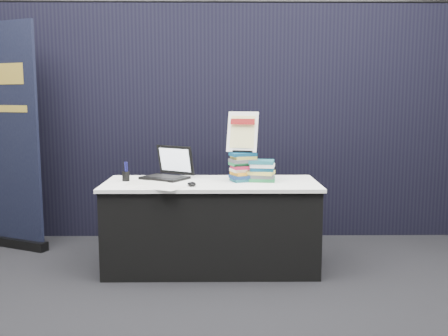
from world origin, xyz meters
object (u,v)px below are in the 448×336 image
display_table (211,225)px  book_stack_short (261,171)px  info_sign (242,132)px  pullup_banner (5,149)px  laptop (165,171)px  stacking_chair (251,194)px  book_stack_tall (242,167)px

display_table → book_stack_short: bearing=2.5°
display_table → info_sign: size_ratio=5.06×
info_sign → display_table: bearing=-149.9°
display_table → pullup_banner: (-2.01, 0.67, 0.58)m
laptop → info_sign: size_ratio=1.32×
laptop → book_stack_short: bearing=19.1°
book_stack_short → info_sign: info_sign is taller
book_stack_short → stacking_chair: book_stack_short is taller
display_table → book_stack_short: size_ratio=7.42×
display_table → book_stack_tall: book_stack_tall is taller
laptop → info_sign: bearing=20.2°
display_table → book_stack_tall: (0.27, 0.04, 0.50)m
book_stack_tall → pullup_banner: bearing=164.5°
stacking_chair → book_stack_short: bearing=-107.8°
pullup_banner → stacking_chair: 2.47m
display_table → pullup_banner: 2.20m
display_table → stacking_chair: size_ratio=2.11×
laptop → book_stack_tall: bearing=17.7°
book_stack_short → laptop: bearing=167.6°
pullup_banner → stacking_chair: bearing=30.0°
book_stack_short → info_sign: (-0.16, 0.05, 0.32)m
display_table → stacking_chair: 0.98m
pullup_banner → book_stack_short: bearing=9.8°
book_stack_short → stacking_chair: 0.95m
display_table → info_sign: bearing=14.3°
laptop → stacking_chair: (0.81, 0.69, -0.34)m
laptop → info_sign: info_sign is taller
book_stack_tall → stacking_chair: bearing=81.0°
display_table → book_stack_short: 0.63m
book_stack_short → stacking_chair: bearing=91.5°
book_stack_short → pullup_banner: size_ratio=0.11×
book_stack_tall → laptop: bearing=166.3°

